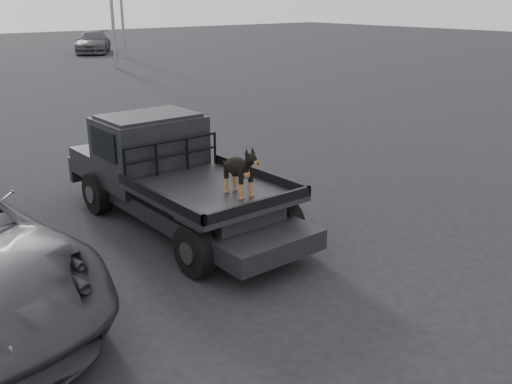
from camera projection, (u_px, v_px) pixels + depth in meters
ground at (246, 257)px, 8.67m from camera, size 120.00×120.00×0.00m
flatbed_ute at (180, 201)px, 9.68m from camera, size 2.00×5.40×0.92m
ute_cab at (150, 139)px, 10.09m from camera, size 1.72×1.30×0.88m
headache_rack at (172, 157)px, 9.59m from camera, size 1.80×0.08×0.55m
dog at (238, 171)px, 8.48m from camera, size 0.32×0.60×0.74m
distant_car_b at (93, 42)px, 39.70m from camera, size 4.31×5.35×1.45m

